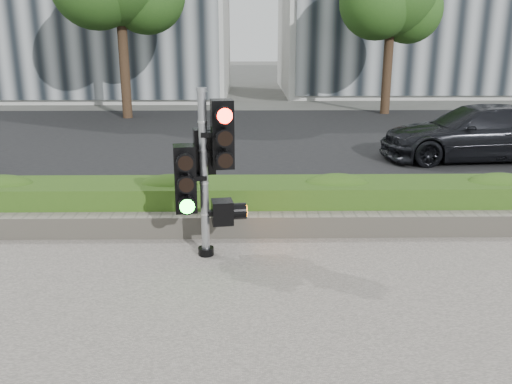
# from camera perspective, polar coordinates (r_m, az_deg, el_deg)

# --- Properties ---
(ground) EXTENTS (120.00, 120.00, 0.00)m
(ground) POSITION_cam_1_polar(r_m,az_deg,el_deg) (6.74, -1.07, -10.53)
(ground) COLOR #51514C
(ground) RESTS_ON ground
(road) EXTENTS (60.00, 13.00, 0.02)m
(road) POSITION_cam_1_polar(r_m,az_deg,el_deg) (16.31, -1.00, 5.52)
(road) COLOR black
(road) RESTS_ON ground
(curb) EXTENTS (60.00, 0.25, 0.12)m
(curb) POSITION_cam_1_polar(r_m,az_deg,el_deg) (9.64, -1.03, -1.75)
(curb) COLOR gray
(curb) RESTS_ON ground
(stone_wall) EXTENTS (12.00, 0.32, 0.34)m
(stone_wall) POSITION_cam_1_polar(r_m,az_deg,el_deg) (8.41, -1.05, -3.47)
(stone_wall) COLOR gray
(stone_wall) RESTS_ON sidewalk
(hedge) EXTENTS (12.00, 1.00, 0.68)m
(hedge) POSITION_cam_1_polar(r_m,az_deg,el_deg) (8.98, -1.05, -1.05)
(hedge) COLOR #588629
(hedge) RESTS_ON sidewalk
(traffic_signal) EXTENTS (0.84, 0.66, 2.35)m
(traffic_signal) POSITION_cam_1_polar(r_m,az_deg,el_deg) (7.41, -5.30, 2.81)
(traffic_signal) COLOR black
(traffic_signal) RESTS_ON sidewalk
(car_dark) EXTENTS (4.71, 2.05, 1.35)m
(car_dark) POSITION_cam_1_polar(r_m,az_deg,el_deg) (14.59, 22.11, 5.80)
(car_dark) COLOR black
(car_dark) RESTS_ON road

